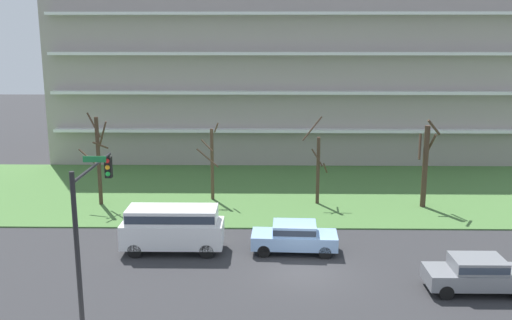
{
  "coord_description": "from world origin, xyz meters",
  "views": [
    {
      "loc": [
        -1.88,
        -25.32,
        11.07
      ],
      "look_at": [
        -2.38,
        6.0,
        4.11
      ],
      "focal_mm": 39.97,
      "sensor_mm": 36.0,
      "label": 1
    }
  ],
  "objects_px": {
    "tree_left": "(212,162)",
    "tree_center": "(318,167)",
    "sedan_blue_near_left": "(294,236)",
    "traffic_signal_mast": "(89,215)",
    "tree_right": "(425,163)",
    "van_white_center_left": "(173,226)",
    "sedan_gray_center_right": "(477,273)",
    "tree_far_left": "(98,158)"
  },
  "relations": [
    {
      "from": "traffic_signal_mast",
      "to": "tree_far_left",
      "type": "bearing_deg",
      "value": 105.2
    },
    {
      "from": "tree_far_left",
      "to": "sedan_blue_near_left",
      "type": "bearing_deg",
      "value": -32.96
    },
    {
      "from": "van_white_center_left",
      "to": "traffic_signal_mast",
      "type": "bearing_deg",
      "value": 76.08
    },
    {
      "from": "tree_far_left",
      "to": "tree_left",
      "type": "distance_m",
      "value": 7.38
    },
    {
      "from": "sedan_blue_near_left",
      "to": "sedan_gray_center_right",
      "type": "distance_m",
      "value": 8.95
    },
    {
      "from": "tree_left",
      "to": "traffic_signal_mast",
      "type": "bearing_deg",
      "value": -100.26
    },
    {
      "from": "traffic_signal_mast",
      "to": "sedan_gray_center_right",
      "type": "bearing_deg",
      "value": 10.74
    },
    {
      "from": "tree_left",
      "to": "tree_center",
      "type": "distance_m",
      "value": 7.07
    },
    {
      "from": "traffic_signal_mast",
      "to": "tree_left",
      "type": "bearing_deg",
      "value": 79.74
    },
    {
      "from": "tree_far_left",
      "to": "tree_center",
      "type": "xyz_separation_m",
      "value": [
        14.27,
        0.5,
        -0.68
      ]
    },
    {
      "from": "tree_far_left",
      "to": "sedan_gray_center_right",
      "type": "xyz_separation_m",
      "value": [
        20.07,
        -12.5,
        -2.34
      ]
    },
    {
      "from": "traffic_signal_mast",
      "to": "tree_center",
      "type": "bearing_deg",
      "value": 57.85
    },
    {
      "from": "tree_center",
      "to": "tree_right",
      "type": "xyz_separation_m",
      "value": [
        6.81,
        -0.65,
        0.43
      ]
    },
    {
      "from": "tree_far_left",
      "to": "sedan_gray_center_right",
      "type": "distance_m",
      "value": 23.76
    },
    {
      "from": "tree_right",
      "to": "sedan_blue_near_left",
      "type": "xyz_separation_m",
      "value": [
        -8.75,
        -7.84,
        -2.09
      ]
    },
    {
      "from": "sedan_gray_center_right",
      "to": "tree_center",
      "type": "bearing_deg",
      "value": 113.86
    },
    {
      "from": "van_white_center_left",
      "to": "traffic_signal_mast",
      "type": "height_order",
      "value": "traffic_signal_mast"
    },
    {
      "from": "tree_right",
      "to": "sedan_gray_center_right",
      "type": "relative_size",
      "value": 1.34
    },
    {
      "from": "tree_left",
      "to": "tree_center",
      "type": "height_order",
      "value": "tree_center"
    },
    {
      "from": "tree_right",
      "to": "van_white_center_left",
      "type": "distance_m",
      "value": 17.02
    },
    {
      "from": "tree_far_left",
      "to": "tree_center",
      "type": "relative_size",
      "value": 1.08
    },
    {
      "from": "tree_far_left",
      "to": "van_white_center_left",
      "type": "distance_m",
      "value": 10.19
    },
    {
      "from": "tree_center",
      "to": "sedan_blue_near_left",
      "type": "bearing_deg",
      "value": -102.83
    },
    {
      "from": "sedan_blue_near_left",
      "to": "traffic_signal_mast",
      "type": "bearing_deg",
      "value": 45.36
    },
    {
      "from": "tree_left",
      "to": "sedan_gray_center_right",
      "type": "distance_m",
      "value": 18.89
    },
    {
      "from": "tree_left",
      "to": "van_white_center_left",
      "type": "distance_m",
      "value": 9.42
    },
    {
      "from": "sedan_blue_near_left",
      "to": "traffic_signal_mast",
      "type": "distance_m",
      "value": 11.61
    },
    {
      "from": "tree_right",
      "to": "traffic_signal_mast",
      "type": "distance_m",
      "value": 22.85
    },
    {
      "from": "sedan_blue_near_left",
      "to": "traffic_signal_mast",
      "type": "relative_size",
      "value": 0.69
    },
    {
      "from": "sedan_gray_center_right",
      "to": "sedan_blue_near_left",
      "type": "bearing_deg",
      "value": 149.62
    },
    {
      "from": "tree_far_left",
      "to": "tree_center",
      "type": "distance_m",
      "value": 14.29
    },
    {
      "from": "van_white_center_left",
      "to": "traffic_signal_mast",
      "type": "distance_m",
      "value": 8.3
    },
    {
      "from": "tree_center",
      "to": "traffic_signal_mast",
      "type": "height_order",
      "value": "traffic_signal_mast"
    },
    {
      "from": "sedan_blue_near_left",
      "to": "traffic_signal_mast",
      "type": "xyz_separation_m",
      "value": [
        -8.12,
        -7.51,
        3.53
      ]
    },
    {
      "from": "van_white_center_left",
      "to": "tree_far_left",
      "type": "bearing_deg",
      "value": -53.02
    },
    {
      "from": "tree_left",
      "to": "tree_right",
      "type": "xyz_separation_m",
      "value": [
        13.84,
        -1.42,
        0.32
      ]
    },
    {
      "from": "tree_left",
      "to": "van_white_center_left",
      "type": "xyz_separation_m",
      "value": [
        -1.19,
        -9.26,
        -1.25
      ]
    },
    {
      "from": "tree_right",
      "to": "van_white_center_left",
      "type": "relative_size",
      "value": 1.13
    },
    {
      "from": "van_white_center_left",
      "to": "sedan_gray_center_right",
      "type": "height_order",
      "value": "van_white_center_left"
    },
    {
      "from": "sedan_gray_center_right",
      "to": "traffic_signal_mast",
      "type": "bearing_deg",
      "value": -169.45
    },
    {
      "from": "sedan_blue_near_left",
      "to": "tree_center",
      "type": "bearing_deg",
      "value": -100.22
    },
    {
      "from": "tree_far_left",
      "to": "tree_left",
      "type": "height_order",
      "value": "tree_far_left"
    }
  ]
}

